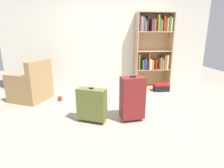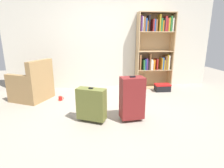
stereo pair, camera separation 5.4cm
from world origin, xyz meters
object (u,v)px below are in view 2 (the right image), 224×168
(mug, at_px, (61,98))
(suitcase_dark_red, at_px, (132,98))
(suitcase_olive, at_px, (91,104))
(armchair, at_px, (33,86))
(storage_box, at_px, (162,87))
(bookshelf, at_px, (155,47))

(mug, xyz_separation_m, suitcase_dark_red, (1.37, -1.11, 0.35))
(suitcase_olive, relative_size, suitcase_dark_red, 0.77)
(armchair, xyz_separation_m, suitcase_olive, (1.31, -1.24, -0.01))
(storage_box, bearing_deg, suitcase_olive, -140.25)
(bookshelf, xyz_separation_m, storage_box, (0.13, -0.41, -1.00))
(storage_box, relative_size, suitcase_dark_red, 0.51)
(suitcase_dark_red, bearing_deg, armchair, 147.51)
(armchair, bearing_deg, storage_box, 5.07)
(bookshelf, bearing_deg, armchair, -167.08)
(armchair, height_order, suitcase_olive, armchair)
(bookshelf, height_order, armchair, bookshelf)
(suitcase_olive, xyz_separation_m, suitcase_dark_red, (0.67, -0.02, 0.09))
(suitcase_olive, bearing_deg, bookshelf, 48.68)
(bookshelf, xyz_separation_m, suitcase_olive, (-1.70, -1.93, -0.79))
(mug, relative_size, storage_box, 0.31)
(armchair, relative_size, mug, 7.76)
(bookshelf, relative_size, storage_box, 5.10)
(mug, bearing_deg, suitcase_olive, -57.58)
(mug, height_order, suitcase_dark_red, suitcase_dark_red)
(mug, bearing_deg, bookshelf, 19.29)
(mug, distance_m, suitcase_dark_red, 1.80)
(mug, relative_size, suitcase_dark_red, 0.16)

